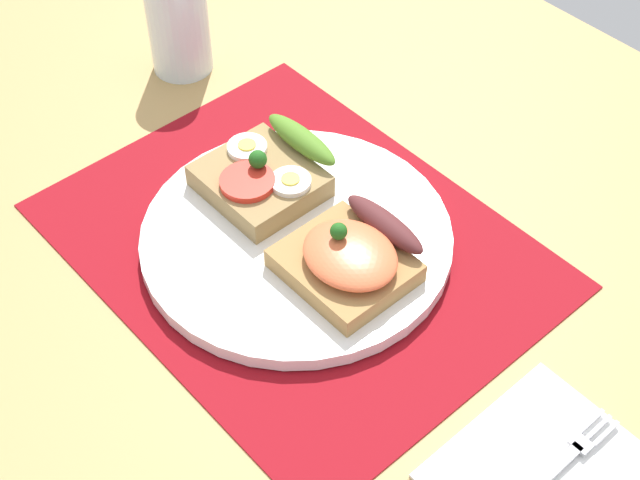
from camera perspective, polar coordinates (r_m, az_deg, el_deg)
The scene contains 8 objects.
ground_plane at distance 81.39cm, azimuth -1.40°, elevation -1.09°, with size 120.00×90.00×3.20cm, color tan.
placemat at distance 80.10cm, azimuth -1.43°, elevation -0.26°, with size 40.46×31.32×0.30cm, color maroon.
plate at distance 79.50cm, azimuth -1.44°, elevation 0.13°, with size 26.36×26.36×1.32cm, color white.
sandwich_egg_tomato at distance 81.95cm, azimuth -3.34°, elevation 4.01°, with size 9.74×10.34×4.36cm.
sandwich_salmon at distance 74.78cm, azimuth 1.82°, elevation -1.08°, with size 9.90×10.12×4.99cm.
napkin at distance 68.92cm, azimuth 13.77°, elevation -13.82°, with size 13.33×14.22×0.60cm, color white.
fork at distance 68.63cm, azimuth 13.84°, elevation -13.48°, with size 1.62×14.40×0.32cm.
drinking_glass at distance 96.88cm, azimuth -8.59°, elevation 12.86°, with size 6.15×6.15×10.48cm, color silver.
Camera 1 is at (41.73, -34.42, 59.22)cm, focal length 52.83 mm.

